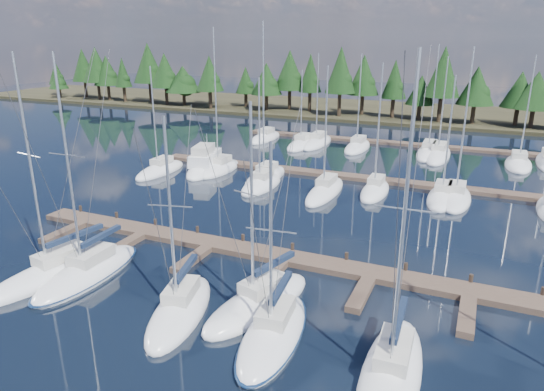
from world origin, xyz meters
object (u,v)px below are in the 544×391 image
at_px(front_sailboat_0, 56,272).
at_px(front_sailboat_5, 391,374).
at_px(front_sailboat_4, 273,334).
at_px(motor_yacht_left, 205,165).
at_px(main_dock, 284,261).
at_px(front_sailboat_2, 180,310).
at_px(front_sailboat_3, 259,303).
at_px(front_sailboat_1, 88,272).

distance_m(front_sailboat_0, front_sailboat_5, 22.19).
xyz_separation_m(front_sailboat_4, motor_yacht_left, (-20.80, 27.57, 0.27)).
relative_size(main_dock, front_sailboat_2, 3.62).
height_order(front_sailboat_3, front_sailboat_4, front_sailboat_3).
height_order(front_sailboat_2, front_sailboat_3, front_sailboat_3).
bearing_deg(front_sailboat_1, front_sailboat_3, 4.96).
bearing_deg(front_sailboat_5, front_sailboat_4, 172.98).
bearing_deg(front_sailboat_4, front_sailboat_0, 177.77).
distance_m(front_sailboat_2, front_sailboat_4, 5.75).
bearing_deg(front_sailboat_1, front_sailboat_4, -5.86).
bearing_deg(front_sailboat_5, motor_yacht_left, 133.65).
relative_size(front_sailboat_2, motor_yacht_left, 1.16).
bearing_deg(motor_yacht_left, front_sailboat_2, -61.42).
bearing_deg(front_sailboat_5, front_sailboat_1, 173.78).
height_order(main_dock, front_sailboat_4, front_sailboat_4).
xyz_separation_m(front_sailboat_2, front_sailboat_3, (3.73, 2.53, -0.00)).
height_order(front_sailboat_1, front_sailboat_5, front_sailboat_5).
distance_m(front_sailboat_3, front_sailboat_5, 8.86).
bearing_deg(front_sailboat_2, motor_yacht_left, 118.58).
xyz_separation_m(front_sailboat_0, motor_yacht_left, (-4.89, 26.96, 0.25)).
bearing_deg(main_dock, front_sailboat_0, -149.71).
relative_size(front_sailboat_4, motor_yacht_left, 1.08).
xyz_separation_m(front_sailboat_0, front_sailboat_2, (10.17, -0.68, -0.01)).
distance_m(front_sailboat_3, motor_yacht_left, 31.36).
relative_size(main_dock, front_sailboat_5, 2.84).
distance_m(front_sailboat_1, front_sailboat_5, 20.27).
bearing_deg(main_dock, motor_yacht_left, 132.96).
bearing_deg(front_sailboat_3, front_sailboat_1, -175.04).
distance_m(front_sailboat_5, motor_yacht_left, 39.17).
height_order(front_sailboat_1, front_sailboat_4, front_sailboat_1).
xyz_separation_m(main_dock, front_sailboat_3, (0.80, -5.80, 0.08)).
relative_size(front_sailboat_1, front_sailboat_4, 1.32).
xyz_separation_m(main_dock, front_sailboat_1, (-11.09, -6.84, 0.08)).
distance_m(front_sailboat_0, front_sailboat_3, 14.02).
relative_size(main_dock, front_sailboat_1, 2.92).
bearing_deg(main_dock, front_sailboat_1, -148.35).
bearing_deg(front_sailboat_4, front_sailboat_1, 174.14).
distance_m(front_sailboat_2, front_sailboat_3, 4.50).
bearing_deg(front_sailboat_5, main_dock, 135.07).
bearing_deg(front_sailboat_0, main_dock, 30.29).
bearing_deg(main_dock, front_sailboat_3, -82.11).
bearing_deg(front_sailboat_3, front_sailboat_2, -145.85).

